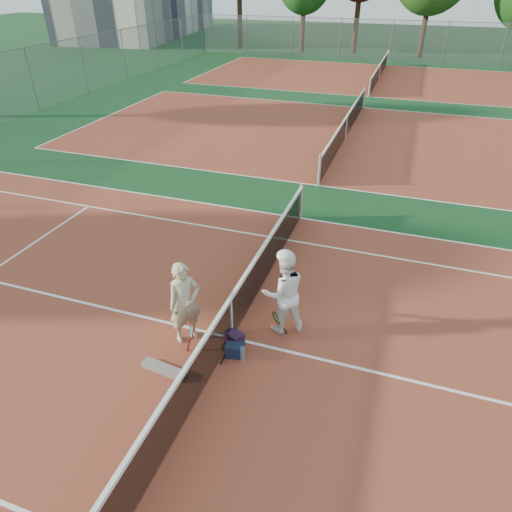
{
  "coord_description": "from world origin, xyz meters",
  "views": [
    {
      "loc": [
        2.67,
        -6.29,
        6.22
      ],
      "look_at": [
        0.0,
        1.49,
        1.05
      ],
      "focal_mm": 32.0,
      "sensor_mm": 36.0,
      "label": 1
    }
  ],
  "objects_px": {
    "racket_red": "(192,338)",
    "player_b": "(284,293)",
    "sports_bag_purple": "(234,338)",
    "racket_spare": "(228,347)",
    "sports_bag_navy": "(235,350)",
    "water_bottle": "(243,354)",
    "racket_black_held": "(276,324)",
    "player_a": "(185,303)",
    "net_main": "(231,318)"
  },
  "relations": [
    {
      "from": "net_main",
      "to": "player_a",
      "type": "bearing_deg",
      "value": -163.09
    },
    {
      "from": "racket_black_held",
      "to": "sports_bag_purple",
      "type": "height_order",
      "value": "racket_black_held"
    },
    {
      "from": "net_main",
      "to": "player_b",
      "type": "relative_size",
      "value": 6.17
    },
    {
      "from": "player_a",
      "to": "sports_bag_purple",
      "type": "xyz_separation_m",
      "value": [
        0.94,
        0.12,
        -0.72
      ]
    },
    {
      "from": "racket_spare",
      "to": "water_bottle",
      "type": "distance_m",
      "value": 0.46
    },
    {
      "from": "racket_spare",
      "to": "sports_bag_purple",
      "type": "relative_size",
      "value": 1.73
    },
    {
      "from": "racket_spare",
      "to": "net_main",
      "type": "bearing_deg",
      "value": 0.96
    },
    {
      "from": "sports_bag_navy",
      "to": "player_a",
      "type": "bearing_deg",
      "value": 170.56
    },
    {
      "from": "racket_spare",
      "to": "sports_bag_navy",
      "type": "bearing_deg",
      "value": -133.33
    },
    {
      "from": "racket_red",
      "to": "racket_spare",
      "type": "bearing_deg",
      "value": -12.02
    },
    {
      "from": "net_main",
      "to": "player_a",
      "type": "xyz_separation_m",
      "value": [
        -0.83,
        -0.25,
        0.35
      ]
    },
    {
      "from": "net_main",
      "to": "racket_spare",
      "type": "height_order",
      "value": "net_main"
    },
    {
      "from": "sports_bag_navy",
      "to": "net_main",
      "type": "bearing_deg",
      "value": 118.13
    },
    {
      "from": "racket_red",
      "to": "racket_spare",
      "type": "relative_size",
      "value": 0.98
    },
    {
      "from": "racket_red",
      "to": "water_bottle",
      "type": "xyz_separation_m",
      "value": [
        1.0,
        0.05,
        -0.14
      ]
    },
    {
      "from": "racket_red",
      "to": "sports_bag_purple",
      "type": "relative_size",
      "value": 1.69
    },
    {
      "from": "player_b",
      "to": "racket_red",
      "type": "distance_m",
      "value": 1.96
    },
    {
      "from": "sports_bag_purple",
      "to": "player_a",
      "type": "bearing_deg",
      "value": -172.58
    },
    {
      "from": "player_b",
      "to": "sports_bag_purple",
      "type": "bearing_deg",
      "value": 13.56
    },
    {
      "from": "net_main",
      "to": "sports_bag_navy",
      "type": "bearing_deg",
      "value": -61.87
    },
    {
      "from": "net_main",
      "to": "sports_bag_navy",
      "type": "xyz_separation_m",
      "value": [
        0.23,
        -0.43,
        -0.38
      ]
    },
    {
      "from": "racket_black_held",
      "to": "sports_bag_navy",
      "type": "bearing_deg",
      "value": 36.44
    },
    {
      "from": "racket_spare",
      "to": "sports_bag_navy",
      "type": "relative_size",
      "value": 1.8
    },
    {
      "from": "racket_black_held",
      "to": "sports_bag_purple",
      "type": "distance_m",
      "value": 0.88
    },
    {
      "from": "racket_spare",
      "to": "sports_bag_purple",
      "type": "xyz_separation_m",
      "value": [
        0.08,
        0.14,
        0.13
      ]
    },
    {
      "from": "player_a",
      "to": "racket_spare",
      "type": "relative_size",
      "value": 2.87
    },
    {
      "from": "sports_bag_navy",
      "to": "player_b",
      "type": "bearing_deg",
      "value": 59.32
    },
    {
      "from": "sports_bag_purple",
      "to": "water_bottle",
      "type": "xyz_separation_m",
      "value": [
        0.31,
        -0.36,
        0.01
      ]
    },
    {
      "from": "racket_black_held",
      "to": "water_bottle",
      "type": "distance_m",
      "value": 0.98
    },
    {
      "from": "player_b",
      "to": "sports_bag_navy",
      "type": "xyz_separation_m",
      "value": [
        -0.63,
        -1.07,
        -0.76
      ]
    },
    {
      "from": "racket_black_held",
      "to": "net_main",
      "type": "bearing_deg",
      "value": 7.44
    },
    {
      "from": "net_main",
      "to": "racket_spare",
      "type": "distance_m",
      "value": 0.56
    },
    {
      "from": "racket_red",
      "to": "player_b",
      "type": "bearing_deg",
      "value": 3.31
    },
    {
      "from": "racket_red",
      "to": "sports_bag_purple",
      "type": "distance_m",
      "value": 0.82
    },
    {
      "from": "racket_red",
      "to": "player_a",
      "type": "bearing_deg",
      "value": 95.02
    },
    {
      "from": "player_b",
      "to": "racket_black_held",
      "type": "height_order",
      "value": "player_b"
    },
    {
      "from": "water_bottle",
      "to": "sports_bag_navy",
      "type": "bearing_deg",
      "value": 162.36
    },
    {
      "from": "racket_spare",
      "to": "sports_bag_purple",
      "type": "bearing_deg",
      "value": -35.23
    },
    {
      "from": "player_b",
      "to": "sports_bag_navy",
      "type": "relative_size",
      "value": 5.32
    },
    {
      "from": "racket_spare",
      "to": "water_bottle",
      "type": "relative_size",
      "value": 2.0
    },
    {
      "from": "water_bottle",
      "to": "sports_bag_purple",
      "type": "bearing_deg",
      "value": 130.5
    },
    {
      "from": "net_main",
      "to": "racket_red",
      "type": "bearing_deg",
      "value": -137.41
    },
    {
      "from": "water_bottle",
      "to": "racket_red",
      "type": "bearing_deg",
      "value": -177.12
    },
    {
      "from": "racket_red",
      "to": "sports_bag_navy",
      "type": "height_order",
      "value": "racket_red"
    },
    {
      "from": "player_a",
      "to": "water_bottle",
      "type": "bearing_deg",
      "value": -57.65
    },
    {
      "from": "racket_red",
      "to": "water_bottle",
      "type": "height_order",
      "value": "racket_red"
    },
    {
      "from": "net_main",
      "to": "racket_red",
      "type": "distance_m",
      "value": 0.83
    },
    {
      "from": "player_b",
      "to": "racket_black_held",
      "type": "distance_m",
      "value": 0.67
    },
    {
      "from": "player_a",
      "to": "racket_red",
      "type": "relative_size",
      "value": 2.93
    },
    {
      "from": "net_main",
      "to": "water_bottle",
      "type": "distance_m",
      "value": 0.74
    }
  ]
}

